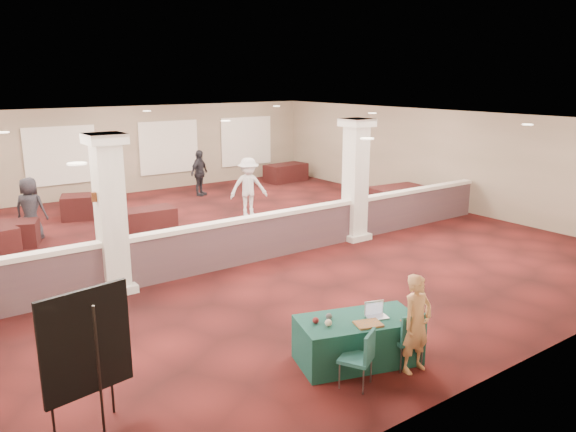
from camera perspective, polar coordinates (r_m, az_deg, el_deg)
ground at (r=14.68m, az=-6.02°, el=-2.90°), size 16.00×16.00×0.00m
wall_back at (r=21.54m, az=-16.93°, el=6.34°), size 16.00×0.04×3.20m
wall_front at (r=8.55m, az=21.75°, el=-5.09°), size 16.00×0.04×3.20m
wall_right at (r=19.49m, az=14.76°, el=5.73°), size 0.04×16.00×3.20m
ceiling at (r=14.09m, az=-6.36°, el=9.65°), size 16.00×16.00×0.02m
partition_wall at (r=13.29m, az=-2.84°, el=-2.09°), size 15.60×0.28×1.10m
column_left at (r=11.55m, az=-17.59°, el=0.27°), size 0.72×0.72×3.20m
column_right at (r=14.85m, az=6.86°, el=3.78°), size 0.72×0.72×3.20m
sconce_left at (r=11.40m, az=-19.06°, el=1.85°), size 0.12×0.12×0.18m
sconce_right at (r=11.57m, az=-16.41°, el=2.21°), size 0.12×0.12×0.18m
near_table at (r=8.81m, az=7.09°, el=-12.39°), size 2.01×1.42×0.70m
conf_chair_main at (r=8.68m, az=12.17°, el=-11.73°), size 0.54×0.54×0.89m
conf_chair_side at (r=8.09m, az=7.47°, el=-13.75°), size 0.57×0.57×0.84m
easel_board at (r=7.17m, az=-19.82°, el=-12.17°), size 1.10×0.61×1.87m
woman at (r=8.53m, az=12.93°, el=-10.61°), size 0.54×0.37×1.49m
far_table_front_center at (r=16.17m, az=-14.32°, el=-0.46°), size 1.68×0.91×0.67m
far_table_front_right at (r=18.78m, az=10.90°, el=1.85°), size 1.93×1.09×0.75m
far_table_back_left at (r=16.06m, az=-26.83°, el=-1.69°), size 1.77×1.30×0.65m
far_table_back_center at (r=18.33m, az=-19.24°, el=0.97°), size 1.98×1.43×0.72m
far_table_back_right at (r=23.37m, az=-0.22°, el=4.43°), size 1.85×1.06×0.72m
attendee_b at (r=17.47m, az=-4.03°, el=2.96°), size 1.27×0.85×1.82m
attendee_c at (r=20.70m, az=-8.99°, el=4.34°), size 1.08×0.90×1.67m
attendee_d at (r=16.35m, az=-24.70°, el=0.67°), size 0.93×0.86×1.68m
laptop_base at (r=8.73m, az=9.03°, el=-10.10°), size 0.37×0.31×0.02m
laptop_screen at (r=8.78m, az=8.73°, el=-9.15°), size 0.30×0.11×0.21m
screen_glow at (r=8.78m, az=8.74°, el=-9.25°), size 0.27×0.09×0.18m
knitting at (r=8.48m, az=8.16°, el=-10.80°), size 0.45×0.39×0.03m
yarn_cream at (r=8.36m, az=4.12°, el=-10.77°), size 0.11×0.11×0.11m
yarn_red at (r=8.43m, az=2.83°, el=-10.55°), size 0.10×0.10×0.10m
yarn_grey at (r=8.57m, az=4.19°, el=-10.14°), size 0.10×0.10×0.10m
scissors at (r=8.71m, az=11.69°, el=-10.32°), size 0.12×0.06×0.01m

